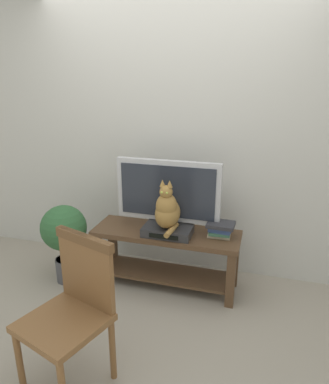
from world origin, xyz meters
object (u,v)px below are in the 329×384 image
(wooden_chair, at_px, (74,302))
(potted_plant, at_px, (64,233))
(media_box, at_px, (168,231))
(tv_stand, at_px, (166,249))
(cat, at_px, (167,210))
(tv, at_px, (168,193))
(book_stack, at_px, (220,229))

(wooden_chair, bearing_deg, potted_plant, 124.57)
(media_box, relative_size, potted_plant, 0.56)
(tv_stand, xyz_separation_m, cat, (0.03, -0.08, 0.41))
(tv, relative_size, wooden_chair, 0.97)
(wooden_chair, bearing_deg, tv_stand, 78.10)
(tv_stand, xyz_separation_m, book_stack, (0.47, 0.03, 0.24))
(tv, relative_size, cat, 2.12)
(cat, bearing_deg, tv, 104.01)
(tv_stand, bearing_deg, book_stack, 3.89)
(tv_stand, distance_m, media_box, 0.22)
(tv, height_order, book_stack, tv)
(media_box, distance_m, book_stack, 0.45)
(tv_stand, bearing_deg, tv, 89.97)
(wooden_chair, xyz_separation_m, book_stack, (0.71, 1.18, 0.06))
(wooden_chair, height_order, book_stack, wooden_chair)
(media_box, height_order, cat, cat)
(cat, distance_m, wooden_chair, 1.13)
(tv_stand, bearing_deg, wooden_chair, -101.90)
(book_stack, bearing_deg, tv_stand, -176.11)
(tv_stand, distance_m, wooden_chair, 1.19)
(tv, height_order, media_box, tv)
(book_stack, bearing_deg, media_box, -167.44)
(cat, relative_size, potted_plant, 0.58)
(cat, relative_size, wooden_chair, 0.45)
(cat, height_order, wooden_chair, cat)
(potted_plant, bearing_deg, cat, 6.46)
(cat, bearing_deg, wooden_chair, -104.47)
(tv_stand, bearing_deg, media_box, -63.65)
(media_box, bearing_deg, potted_plant, -172.59)
(wooden_chair, bearing_deg, cat, 75.53)
(wooden_chair, relative_size, book_stack, 4.04)
(tv_stand, relative_size, potted_plant, 1.75)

